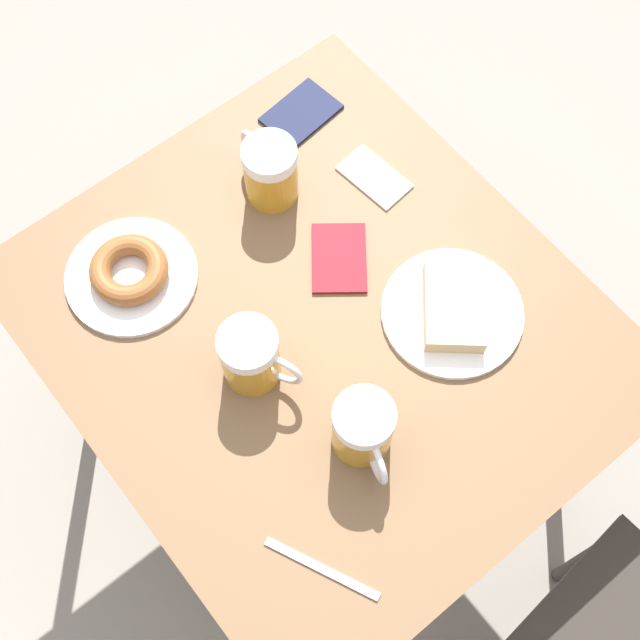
{
  "coord_description": "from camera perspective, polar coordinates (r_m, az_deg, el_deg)",
  "views": [
    {
      "loc": [
        0.35,
        0.44,
        1.98
      ],
      "look_at": [
        0.0,
        0.0,
        0.72
      ],
      "focal_mm": 50.0,
      "sensor_mm": 36.0,
      "label": 1
    }
  ],
  "objects": [
    {
      "name": "ground_plane",
      "position": [
        2.06,
        0.0,
        -8.28
      ],
      "size": [
        8.0,
        8.0,
        0.0
      ],
      "primitive_type": "plane",
      "color": "gray"
    },
    {
      "name": "table",
      "position": [
        1.46,
        0.0,
        -1.39
      ],
      "size": [
        0.78,
        0.88,
        0.7
      ],
      "color": "brown",
      "rests_on": "ground_plane"
    },
    {
      "name": "plate_with_cake",
      "position": [
        1.41,
        8.51,
        0.65
      ],
      "size": [
        0.22,
        0.22,
        0.04
      ],
      "color": "white",
      "rests_on": "table"
    },
    {
      "name": "plate_with_donut",
      "position": [
        1.45,
        -12.06,
        2.97
      ],
      "size": [
        0.21,
        0.21,
        0.04
      ],
      "color": "white",
      "rests_on": "table"
    },
    {
      "name": "beer_mug_left",
      "position": [
        1.31,
        -4.4,
        -2.33
      ],
      "size": [
        0.09,
        0.13,
        0.12
      ],
      "color": "#C68C23",
      "rests_on": "table"
    },
    {
      "name": "beer_mug_center",
      "position": [
        1.27,
        2.79,
        -6.99
      ],
      "size": [
        0.09,
        0.13,
        0.12
      ],
      "color": "#C68C23",
      "rests_on": "table"
    },
    {
      "name": "beer_mug_right",
      "position": [
        1.46,
        -3.24,
        9.53
      ],
      "size": [
        0.09,
        0.13,
        0.12
      ],
      "color": "#C68C23",
      "rests_on": "table"
    },
    {
      "name": "napkin_folded",
      "position": [
        1.53,
        3.49,
        9.12
      ],
      "size": [
        0.08,
        0.13,
        0.0
      ],
      "rotation": [
        0.0,
        0.0,
        1.68
      ],
      "color": "white",
      "rests_on": "table"
    },
    {
      "name": "fork",
      "position": [
        1.29,
        0.12,
        -15.63
      ],
      "size": [
        0.09,
        0.16,
        0.0
      ],
      "rotation": [
        0.0,
        0.0,
        0.44
      ],
      "color": "silver",
      "rests_on": "table"
    },
    {
      "name": "passport_near_edge",
      "position": [
        1.6,
        -1.22,
        13.09
      ],
      "size": [
        0.14,
        0.1,
        0.01
      ],
      "rotation": [
        0.0,
        0.0,
        1.69
      ],
      "color": "#141938",
      "rests_on": "table"
    },
    {
      "name": "passport_far_edge",
      "position": [
        1.44,
        1.23,
        3.98
      ],
      "size": [
        0.15,
        0.15,
        0.01
      ],
      "rotation": [
        0.0,
        0.0,
        2.48
      ],
      "color": "maroon",
      "rests_on": "table"
    }
  ]
}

